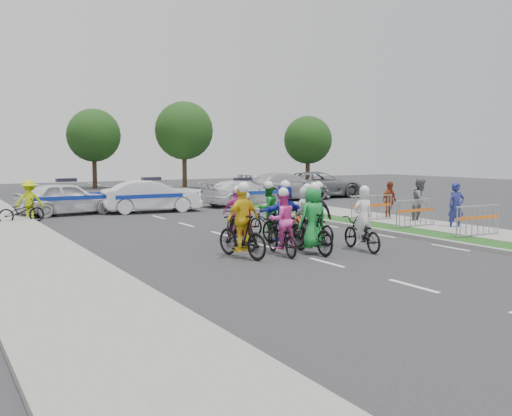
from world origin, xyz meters
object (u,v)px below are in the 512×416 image
spectator_2 (389,201)px  tree_1 (184,131)px  rider_1 (313,226)px  spectator_0 (456,206)px  rider_6 (244,230)px  rider_8 (267,217)px  civilian_sedan (286,187)px  rider_3 (242,229)px  tree_2 (308,140)px  barrier_0 (478,222)px  spectator_1 (421,201)px  rider_9 (236,220)px  rider_4 (316,219)px  police_car_0 (67,198)px  tree_4 (94,135)px  cone_1 (282,202)px  barrier_2 (372,209)px  rider_0 (362,229)px  parked_bike (21,211)px  rider_5 (284,219)px  police_car_2 (242,193)px  police_car_1 (152,196)px  civilian_suv (319,185)px  barrier_1 (416,215)px  rider_2 (282,230)px  cone_0 (297,213)px  rider_7 (305,217)px

spectator_2 → tree_1: tree_1 is taller
rider_1 → spectator_0: size_ratio=1.15×
rider_6 → tree_1: tree_1 is taller
rider_8 → civilian_sedan: size_ratio=0.35×
rider_3 → tree_2: size_ratio=0.36×
civilian_sedan → barrier_0: 16.48m
rider_3 → tree_2: (19.53, 24.30, 3.05)m
spectator_1 → tree_1: 25.68m
rider_9 → spectator_1: (8.50, 0.32, 0.22)m
rider_4 → spectator_1: bearing=-159.7°
police_car_0 → tree_2: size_ratio=0.77×
tree_4 → cone_1: bearing=-79.9°
rider_4 → barrier_2: bearing=-144.3°
tree_1 → rider_0: bearing=-103.5°
rider_8 → parked_bike: bearing=-61.8°
rider_9 → rider_4: bearing=150.3°
rider_9 → civilian_sedan: size_ratio=0.32×
rider_5 → spectator_1: bearing=-177.3°
spectator_0 → tree_1: size_ratio=0.26×
police_car_2 → rider_3: bearing=141.8°
police_car_1 → civilian_sedan: size_ratio=0.82×
rider_8 → rider_4: bearing=104.8°
rider_1 → police_car_2: size_ratio=0.43×
civilian_suv → barrier_1: civilian_suv is taller
rider_1 → tree_4: bearing=-94.0°
rider_9 → rider_3: bearing=72.8°
barrier_0 → spectator_1: bearing=69.2°
rider_2 → rider_6: size_ratio=1.12×
rider_0 → tree_4: bearing=-83.5°
rider_0 → tree_4: 33.24m
spectator_1 → rider_8: bearing=159.4°
barrier_0 → barrier_2: bearing=90.0°
rider_8 → cone_0: (3.48, 3.30, -0.36)m
rider_3 → parked_bike: 11.92m
rider_9 → civilian_suv: bearing=-126.6°
rider_1 → police_car_0: size_ratio=0.45×
rider_0 → cone_0: 7.18m
rider_7 → tree_2: 27.74m
rider_7 → cone_0: bearing=-129.7°
tree_1 → rider_3: bearing=-110.4°
rider_1 → rider_5: bearing=-91.3°
civilian_sedan → rider_7: bearing=150.3°
rider_3 → tree_4: 32.79m
rider_4 → police_car_1: bearing=-80.1°
spectator_0 → spectator_1: spectator_1 is taller
rider_4 → spectator_1: rider_4 is taller
rider_3 → rider_9: bearing=-126.1°
police_car_1 → civilian_suv: bearing=-67.3°
rider_0 → rider_8: rider_8 is taller
rider_7 → tree_2: (16.10, 22.37, 3.12)m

